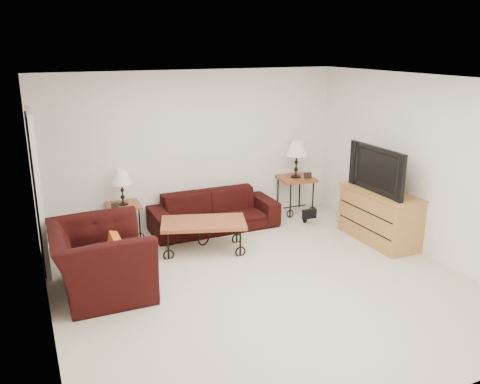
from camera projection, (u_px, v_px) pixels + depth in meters
name	position (u px, v px, depth m)	size (l,w,h in m)	color
ground	(263.00, 282.00, 6.29)	(5.00, 5.00, 0.00)	beige
wall_back	(195.00, 148.00, 8.11)	(5.00, 0.02, 2.50)	white
wall_front	(414.00, 272.00, 3.74)	(5.00, 0.02, 2.50)	white
wall_left	(39.00, 216.00, 4.95)	(0.02, 5.00, 2.50)	white
wall_right	(425.00, 167.00, 6.90)	(0.02, 5.00, 2.50)	white
ceiling	(266.00, 80.00, 5.57)	(5.00, 5.00, 0.00)	white
doorway	(37.00, 194.00, 6.47)	(0.08, 0.94, 2.04)	black
sofa	(214.00, 211.00, 8.02)	(2.04, 0.80, 0.59)	black
side_table_left	(124.00, 221.00, 7.63)	(0.50, 0.50, 0.55)	brown
side_table_right	(295.00, 195.00, 8.80)	(0.59, 0.59, 0.65)	brown
lamp_left	(122.00, 187.00, 7.48)	(0.31, 0.31, 0.55)	black
lamp_right	(296.00, 159.00, 8.61)	(0.37, 0.37, 0.65)	black
photo_frame_left	(115.00, 206.00, 7.35)	(0.11, 0.01, 0.09)	black
photo_frame_right	(308.00, 175.00, 8.62)	(0.13, 0.02, 0.11)	black
coffee_table	(204.00, 236.00, 7.19)	(1.20, 0.65, 0.45)	brown
armchair	(101.00, 260.00, 5.95)	(1.28, 1.12, 0.83)	black
throw_pillow	(113.00, 251.00, 5.93)	(0.38, 0.10, 0.38)	#D3491B
tv_stand	(379.00, 216.00, 7.51)	(0.55, 1.31, 0.79)	#B88E44
television	(382.00, 169.00, 7.29)	(1.18, 0.15, 0.68)	black
backpack	(305.00, 209.00, 8.29)	(0.38, 0.29, 0.49)	black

